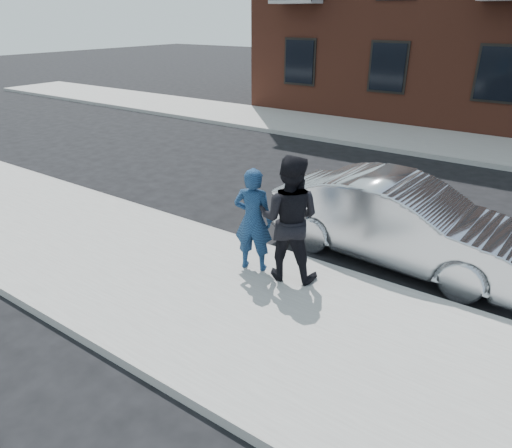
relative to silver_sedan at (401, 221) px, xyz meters
The scene contains 8 objects.
ground 2.80m from the silver_sedan, 99.15° to the right, with size 100.00×100.00×0.00m, color black.
near_sidewalk 3.03m from the silver_sedan, 98.38° to the right, with size 50.00×3.50×0.15m, color gray.
near_curb 1.37m from the silver_sedan, 110.99° to the right, with size 50.00×0.10×0.15m, color #999691.
far_sidewalk 8.62m from the silver_sedan, 92.87° to the left, with size 50.00×3.50×0.15m, color gray.
far_curb 6.83m from the silver_sedan, 93.63° to the left, with size 50.00×0.10×0.15m, color #999691.
silver_sedan is the anchor object (origin of this frame).
man_hoodie 2.63m from the silver_sedan, 133.06° to the right, with size 0.73×0.59×1.73m.
man_peacoat 2.21m from the silver_sedan, 123.06° to the right, with size 1.16×1.01×2.01m.
Camera 1 is at (2.45, -4.67, 3.99)m, focal length 32.00 mm.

